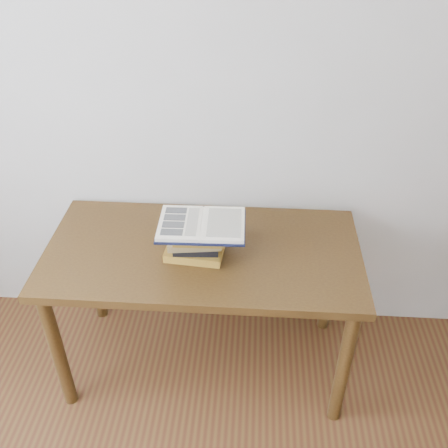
{
  "coord_description": "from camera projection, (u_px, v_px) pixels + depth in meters",
  "views": [
    {
      "loc": [
        0.23,
        -0.28,
        2.07
      ],
      "look_at": [
        0.12,
        1.3,
        0.92
      ],
      "focal_mm": 40.0,
      "sensor_mm": 36.0,
      "label": 1
    }
  ],
  "objects": [
    {
      "name": "desk",
      "position": [
        203.0,
        267.0,
        2.2
      ],
      "size": [
        1.35,
        0.68,
        0.73
      ],
      "color": "#452E11",
      "rests_on": "ground"
    },
    {
      "name": "book_stack",
      "position": [
        196.0,
        239.0,
        2.07
      ],
      "size": [
        0.26,
        0.2,
        0.16
      ],
      "color": "#A57625",
      "rests_on": "desk"
    },
    {
      "name": "open_book",
      "position": [
        202.0,
        225.0,
        1.99
      ],
      "size": [
        0.36,
        0.25,
        0.03
      ],
      "rotation": [
        0.0,
        0.0,
        0.02
      ],
      "color": "black",
      "rests_on": "book_stack"
    }
  ]
}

